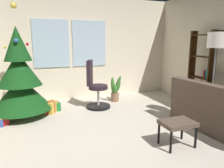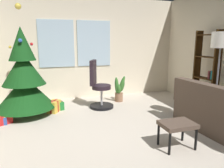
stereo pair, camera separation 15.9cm
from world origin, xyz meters
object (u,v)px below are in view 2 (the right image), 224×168
object	(u,v)px
floor_lamp	(220,48)
potted_plant	(119,90)
footstool	(177,126)
gift_box_gold	(54,106)
gift_box_green	(57,106)
gift_box_blue	(1,120)
holiday_tree	(24,80)
office_chair	(99,89)
gift_box_red	(3,119)
bookshelf	(206,76)

from	to	relation	value
floor_lamp	potted_plant	bearing A→B (deg)	121.62
footstool	gift_box_gold	world-z (taller)	footstool
potted_plant	footstool	bearing A→B (deg)	-90.05
gift_box_green	gift_box_gold	bearing A→B (deg)	-117.16
floor_lamp	potted_plant	distance (m)	2.56
gift_box_blue	floor_lamp	bearing A→B (deg)	-17.37
gift_box_gold	gift_box_blue	size ratio (longest dim) A/B	1.22
holiday_tree	office_chair	size ratio (longest dim) A/B	2.02
holiday_tree	floor_lamp	size ratio (longest dim) A/B	1.33
gift_box_red	floor_lamp	bearing A→B (deg)	-17.41
bookshelf	floor_lamp	xyz separation A→B (m)	(-0.41, -0.75, 0.65)
footstool	bookshelf	xyz separation A→B (m)	(1.62, 1.33, 0.44)
holiday_tree	office_chair	distance (m)	1.62
gift_box_blue	potted_plant	world-z (taller)	potted_plant
holiday_tree	gift_box_gold	world-z (taller)	holiday_tree
gift_box_red	office_chair	bearing A→B (deg)	11.66
footstool	office_chair	size ratio (longest dim) A/B	0.44
holiday_tree	footstool	bearing A→B (deg)	-44.20
gift_box_blue	office_chair	distance (m)	2.10
gift_box_gold	office_chair	distance (m)	1.08
footstool	holiday_tree	size ratio (longest dim) A/B	0.22
holiday_tree	gift_box_gold	xyz separation A→B (m)	(0.56, 0.02, -0.64)
office_chair	holiday_tree	bearing A→B (deg)	-178.72
bookshelf	office_chair	bearing A→B (deg)	158.95
floor_lamp	bookshelf	bearing A→B (deg)	61.32
footstool	holiday_tree	distance (m)	3.13
holiday_tree	bookshelf	bearing A→B (deg)	-12.20
gift_box_blue	gift_box_green	bearing A→B (deg)	25.51
gift_box_green	floor_lamp	world-z (taller)	floor_lamp
gift_box_green	office_chair	xyz separation A→B (m)	(0.97, -0.10, 0.35)
footstool	gift_box_gold	xyz separation A→B (m)	(-1.66, 2.18, -0.20)
gift_box_blue	holiday_tree	bearing A→B (deg)	40.03
potted_plant	gift_box_gold	bearing A→B (deg)	-167.65
holiday_tree	bookshelf	size ratio (longest dim) A/B	1.27
gift_box_gold	bookshelf	bearing A→B (deg)	-14.49
gift_box_red	potted_plant	bearing A→B (deg)	16.08
bookshelf	gift_box_red	bearing A→B (deg)	173.89
gift_box_red	potted_plant	distance (m)	2.74
gift_box_gold	office_chair	world-z (taller)	office_chair
gift_box_red	gift_box_gold	bearing A→B (deg)	22.19
footstool	gift_box_red	size ratio (longest dim) A/B	1.33
office_chair	floor_lamp	bearing A→B (deg)	-41.24
gift_box_red	gift_box_green	distance (m)	1.15
footstool	gift_box_blue	distance (m)	3.22
footstool	gift_box_red	xyz separation A→B (m)	(-2.62, 1.78, -0.25)
potted_plant	floor_lamp	bearing A→B (deg)	-58.38
footstool	holiday_tree	xyz separation A→B (m)	(-2.22, 2.16, 0.43)
gift_box_green	bookshelf	xyz separation A→B (m)	(3.21, -0.97, 0.68)
bookshelf	potted_plant	distance (m)	2.07
gift_box_gold	potted_plant	bearing A→B (deg)	12.35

